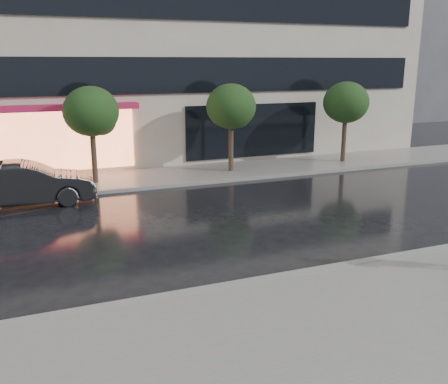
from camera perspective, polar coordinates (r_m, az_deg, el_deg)
ground at (r=12.73m, az=5.59°, el=-8.06°), size 120.00×120.00×0.00m
sidewalk_near at (r=10.22m, az=14.20°, el=-14.11°), size 60.00×4.50×0.12m
sidewalk_far at (r=21.90m, az=-6.74°, el=1.81°), size 60.00×3.50×0.12m
curb_near at (r=11.90m, az=7.82°, el=-9.44°), size 60.00×0.25×0.14m
curb_far at (r=20.26m, az=-5.44°, el=0.81°), size 60.00×0.25×0.14m
bg_building_right at (r=49.74m, az=18.45°, el=17.55°), size 12.00×12.00×16.00m
tree_mid_west at (r=20.68m, az=-14.79°, el=8.71°), size 2.20×2.20×3.99m
tree_mid_east at (r=22.22m, az=0.93°, el=9.57°), size 2.20×2.20×3.99m
tree_far_east at (r=25.14m, az=13.84°, el=9.75°), size 2.20×2.20×3.99m
parked_car at (r=18.75m, az=-21.68°, el=0.88°), size 4.70×1.77×1.53m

